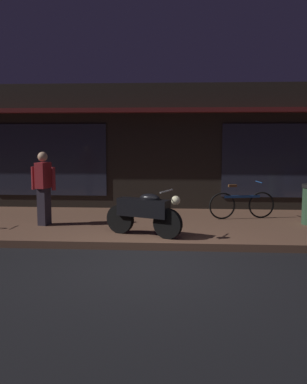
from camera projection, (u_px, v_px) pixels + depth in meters
ground_plane at (150, 266)px, 7.44m from camera, size 60.00×60.00×0.00m
sidewalk_slab at (160, 226)px, 10.40m from camera, size 18.00×4.00×0.15m
storefront_building at (166, 148)px, 13.53m from camera, size 18.00×3.30×3.60m
motorcycle at (145, 212)px, 8.94m from camera, size 1.61×0.85×0.97m
bicycle_parked at (242, 204)px, 10.81m from camera, size 1.63×0.49×0.91m
person_photographer at (44, 187)px, 10.00m from camera, size 0.61×0.42×1.67m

